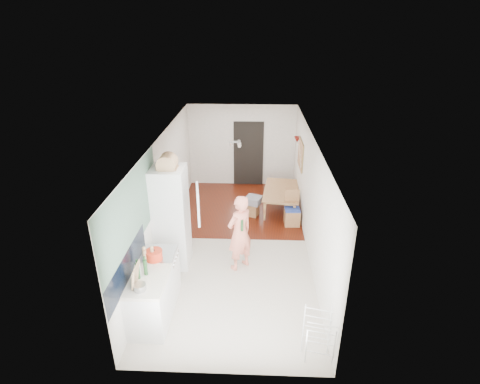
# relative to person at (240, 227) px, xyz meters

# --- Properties ---
(room_shell) EXTENTS (3.20, 7.00, 2.50)m
(room_shell) POSITION_rel_person_xyz_m (-0.12, 0.88, 0.29)
(room_shell) COLOR beige
(room_shell) RESTS_ON ground
(floor) EXTENTS (3.20, 7.00, 0.01)m
(floor) POSITION_rel_person_xyz_m (-0.12, 0.88, -0.96)
(floor) COLOR #B9AB9D
(floor) RESTS_ON ground
(wood_floor_overlay) EXTENTS (3.20, 3.30, 0.01)m
(wood_floor_overlay) POSITION_rel_person_xyz_m (-0.12, 2.73, -0.96)
(wood_floor_overlay) COLOR #561807
(wood_floor_overlay) RESTS_ON room_shell
(sage_wall_panel) EXTENTS (0.02, 3.00, 1.30)m
(sage_wall_panel) POSITION_rel_person_xyz_m (-1.71, -1.12, 0.89)
(sage_wall_panel) COLOR slate
(sage_wall_panel) RESTS_ON room_shell
(tile_splashback) EXTENTS (0.02, 1.90, 0.50)m
(tile_splashback) POSITION_rel_person_xyz_m (-1.70, -1.67, 0.19)
(tile_splashback) COLOR black
(tile_splashback) RESTS_ON room_shell
(doorway_recess) EXTENTS (0.90, 0.04, 2.00)m
(doorway_recess) POSITION_rel_person_xyz_m (0.08, 4.36, 0.04)
(doorway_recess) COLOR black
(doorway_recess) RESTS_ON room_shell
(base_cabinet) EXTENTS (0.60, 0.90, 0.86)m
(base_cabinet) POSITION_rel_person_xyz_m (-1.42, -1.67, -0.53)
(base_cabinet) COLOR silver
(base_cabinet) RESTS_ON room_shell
(worktop) EXTENTS (0.62, 0.92, 0.06)m
(worktop) POSITION_rel_person_xyz_m (-1.42, -1.67, -0.07)
(worktop) COLOR #F0EACD
(worktop) RESTS_ON room_shell
(range_cooker) EXTENTS (0.60, 0.60, 0.88)m
(range_cooker) POSITION_rel_person_xyz_m (-1.42, -0.92, -0.52)
(range_cooker) COLOR silver
(range_cooker) RESTS_ON room_shell
(cooker_top) EXTENTS (0.60, 0.60, 0.04)m
(cooker_top) POSITION_rel_person_xyz_m (-1.42, -0.92, -0.06)
(cooker_top) COLOR #B0B0B3
(cooker_top) RESTS_ON room_shell
(fridge_housing) EXTENTS (0.66, 0.66, 2.15)m
(fridge_housing) POSITION_rel_person_xyz_m (-1.39, 0.10, 0.11)
(fridge_housing) COLOR silver
(fridge_housing) RESTS_ON room_shell
(fridge_door) EXTENTS (0.14, 0.56, 0.70)m
(fridge_door) POSITION_rel_person_xyz_m (-0.78, -0.20, 0.59)
(fridge_door) COLOR silver
(fridge_door) RESTS_ON room_shell
(fridge_interior) EXTENTS (0.02, 0.52, 0.66)m
(fridge_interior) POSITION_rel_person_xyz_m (-1.08, 0.10, 0.59)
(fridge_interior) COLOR white
(fridge_interior) RESTS_ON room_shell
(pinboard) EXTENTS (0.03, 0.90, 0.70)m
(pinboard) POSITION_rel_person_xyz_m (1.46, 2.78, 0.59)
(pinboard) COLOR tan
(pinboard) RESTS_ON room_shell
(pinboard_frame) EXTENTS (0.00, 0.94, 0.74)m
(pinboard_frame) POSITION_rel_person_xyz_m (1.45, 2.78, 0.59)
(pinboard_frame) COLOR #A48049
(pinboard_frame) RESTS_ON room_shell
(wall_sconce) EXTENTS (0.18, 0.18, 0.16)m
(wall_sconce) POSITION_rel_person_xyz_m (1.42, 3.43, 0.79)
(wall_sconce) COLOR maroon
(wall_sconce) RESTS_ON room_shell
(person) EXTENTS (0.83, 0.82, 1.93)m
(person) POSITION_rel_person_xyz_m (0.00, 0.00, 0.00)
(person) COLOR #EC7F67
(person) RESTS_ON floor
(dining_table) EXTENTS (0.92, 1.46, 0.49)m
(dining_table) POSITION_rel_person_xyz_m (1.03, 2.70, -0.72)
(dining_table) COLOR #A48049
(dining_table) RESTS_ON floor
(dining_chair) EXTENTS (0.39, 0.39, 0.88)m
(dining_chair) POSITION_rel_person_xyz_m (1.23, 1.84, -0.52)
(dining_chair) COLOR #A48049
(dining_chair) RESTS_ON floor
(stool) EXTENTS (0.37, 0.37, 0.38)m
(stool) POSITION_rel_person_xyz_m (0.25, 2.28, -0.77)
(stool) COLOR #A48049
(stool) RESTS_ON floor
(grey_drape) EXTENTS (0.50, 0.50, 0.17)m
(grey_drape) POSITION_rel_person_xyz_m (0.26, 2.25, -0.50)
(grey_drape) COLOR gray
(grey_drape) RESTS_ON stool
(drying_rack) EXTENTS (0.49, 0.46, 0.82)m
(drying_rack) POSITION_rel_person_xyz_m (1.26, -2.27, -0.55)
(drying_rack) COLOR silver
(drying_rack) RESTS_ON floor
(bread_bin) EXTENTS (0.39, 0.37, 0.20)m
(bread_bin) POSITION_rel_person_xyz_m (-1.37, 0.08, 1.29)
(bread_bin) COLOR #DAA87D
(bread_bin) RESTS_ON fridge_housing
(red_casserole) EXTENTS (0.34, 0.34, 0.17)m
(red_casserole) POSITION_rel_person_xyz_m (-1.43, -1.12, 0.04)
(red_casserole) COLOR red
(red_casserole) RESTS_ON cooker_top
(steel_pan) EXTENTS (0.20, 0.20, 0.10)m
(steel_pan) POSITION_rel_person_xyz_m (-1.45, -1.93, 0.01)
(steel_pan) COLOR #B0B0B3
(steel_pan) RESTS_ON worktop
(held_bottle) EXTENTS (0.05, 0.05, 0.24)m
(held_bottle) POSITION_rel_person_xyz_m (0.05, -0.11, 0.09)
(held_bottle) COLOR #1D431E
(held_bottle) RESTS_ON person
(bottle_a) EXTENTS (0.08, 0.08, 0.29)m
(bottle_a) POSITION_rel_person_xyz_m (-1.55, -1.64, 0.10)
(bottle_a) COLOR #1D431E
(bottle_a) RESTS_ON worktop
(bottle_b) EXTENTS (0.07, 0.07, 0.28)m
(bottle_b) POSITION_rel_person_xyz_m (-1.46, -1.55, 0.10)
(bottle_b) COLOR #1D431E
(bottle_b) RESTS_ON worktop
(bottle_c) EXTENTS (0.12, 0.12, 0.23)m
(bottle_c) POSITION_rel_person_xyz_m (-1.56, -1.62, 0.07)
(bottle_c) COLOR beige
(bottle_c) RESTS_ON worktop
(pepper_mill_front) EXTENTS (0.08, 0.08, 0.24)m
(pepper_mill_front) POSITION_rel_person_xyz_m (-1.57, -1.19, 0.08)
(pepper_mill_front) COLOR #DAA87D
(pepper_mill_front) RESTS_ON worktop
(pepper_mill_back) EXTENTS (0.07, 0.07, 0.22)m
(pepper_mill_back) POSITION_rel_person_xyz_m (-1.45, -1.14, 0.07)
(pepper_mill_back) COLOR #DAA87D
(pepper_mill_back) RESTS_ON worktop
(chopping_boards) EXTENTS (0.11, 0.26, 0.36)m
(chopping_boards) POSITION_rel_person_xyz_m (-1.54, -1.80, 0.13)
(chopping_boards) COLOR #DAA87D
(chopping_boards) RESTS_ON worktop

